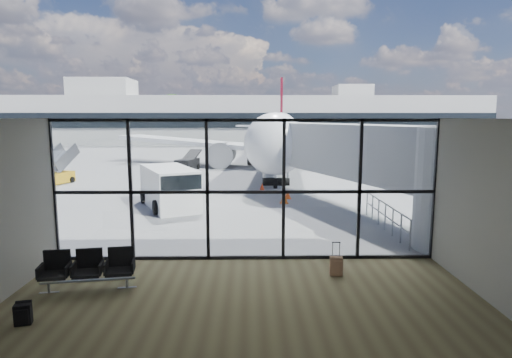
{
  "coord_description": "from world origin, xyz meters",
  "views": [
    {
      "loc": [
        0.12,
        -13.26,
        4.54
      ],
      "look_at": [
        0.37,
        3.0,
        2.18
      ],
      "focal_mm": 30.0,
      "sensor_mm": 36.0,
      "label": 1
    }
  ],
  "objects_px": {
    "seating_row": "(89,267)",
    "suitcase": "(336,266)",
    "mobile_stairs": "(54,176)",
    "service_van": "(170,187)",
    "backpack": "(23,314)",
    "belt_loader": "(188,163)",
    "airliner": "(279,134)"
  },
  "relations": [
    {
      "from": "backpack",
      "to": "suitcase",
      "type": "distance_m",
      "value": 7.99
    },
    {
      "from": "service_van",
      "to": "backpack",
      "type": "bearing_deg",
      "value": -119.02
    },
    {
      "from": "seating_row",
      "to": "suitcase",
      "type": "xyz_separation_m",
      "value": [
        6.76,
        0.81,
        -0.29
      ]
    },
    {
      "from": "seating_row",
      "to": "belt_loader",
      "type": "bearing_deg",
      "value": 83.62
    },
    {
      "from": "service_van",
      "to": "mobile_stairs",
      "type": "relative_size",
      "value": 1.51
    },
    {
      "from": "seating_row",
      "to": "suitcase",
      "type": "height_order",
      "value": "seating_row"
    },
    {
      "from": "service_van",
      "to": "mobile_stairs",
      "type": "bearing_deg",
      "value": 115.44
    },
    {
      "from": "backpack",
      "to": "belt_loader",
      "type": "xyz_separation_m",
      "value": [
        -0.36,
        27.91,
        0.31
      ]
    },
    {
      "from": "airliner",
      "to": "suitcase",
      "type": "bearing_deg",
      "value": -85.86
    },
    {
      "from": "belt_loader",
      "to": "service_van",
      "type": "bearing_deg",
      "value": -71.43
    },
    {
      "from": "backpack",
      "to": "suitcase",
      "type": "relative_size",
      "value": 0.53
    },
    {
      "from": "suitcase",
      "to": "service_van",
      "type": "height_order",
      "value": "service_van"
    },
    {
      "from": "suitcase",
      "to": "airliner",
      "type": "relative_size",
      "value": 0.03
    },
    {
      "from": "airliner",
      "to": "mobile_stairs",
      "type": "relative_size",
      "value": 11.04
    },
    {
      "from": "belt_loader",
      "to": "airliner",
      "type": "bearing_deg",
      "value": 41.64
    },
    {
      "from": "backpack",
      "to": "belt_loader",
      "type": "relative_size",
      "value": 0.14
    },
    {
      "from": "seating_row",
      "to": "mobile_stairs",
      "type": "relative_size",
      "value": 0.71
    },
    {
      "from": "backpack",
      "to": "suitcase",
      "type": "height_order",
      "value": "suitcase"
    },
    {
      "from": "backpack",
      "to": "airliner",
      "type": "height_order",
      "value": "airliner"
    },
    {
      "from": "backpack",
      "to": "airliner",
      "type": "distance_m",
      "value": 33.34
    },
    {
      "from": "airliner",
      "to": "belt_loader",
      "type": "bearing_deg",
      "value": -147.1
    },
    {
      "from": "seating_row",
      "to": "belt_loader",
      "type": "relative_size",
      "value": 0.63
    },
    {
      "from": "airliner",
      "to": "service_van",
      "type": "bearing_deg",
      "value": -104.17
    },
    {
      "from": "suitcase",
      "to": "airliner",
      "type": "xyz_separation_m",
      "value": [
        0.4,
        29.47,
        2.62
      ]
    },
    {
      "from": "backpack",
      "to": "service_van",
      "type": "xyz_separation_m",
      "value": [
        0.98,
        12.36,
        0.79
      ]
    },
    {
      "from": "backpack",
      "to": "mobile_stairs",
      "type": "distance_m",
      "value": 21.93
    },
    {
      "from": "suitcase",
      "to": "belt_loader",
      "type": "xyz_separation_m",
      "value": [
        -7.83,
        25.1,
        0.26
      ]
    },
    {
      "from": "suitcase",
      "to": "seating_row",
      "type": "bearing_deg",
      "value": -169.34
    },
    {
      "from": "seating_row",
      "to": "mobile_stairs",
      "type": "xyz_separation_m",
      "value": [
        -9.12,
        18.24,
        -0.07
      ]
    },
    {
      "from": "service_van",
      "to": "belt_loader",
      "type": "relative_size",
      "value": 1.34
    },
    {
      "from": "airliner",
      "to": "seating_row",
      "type": "bearing_deg",
      "value": -98.39
    },
    {
      "from": "airliner",
      "to": "service_van",
      "type": "distance_m",
      "value": 21.17
    }
  ]
}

